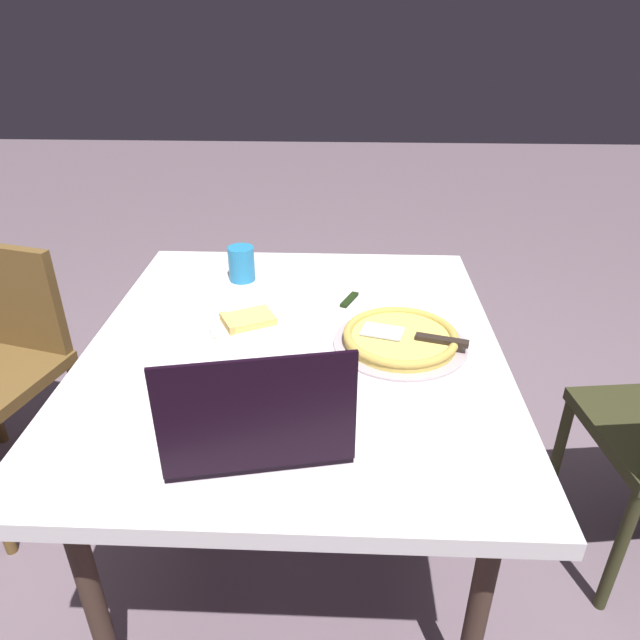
% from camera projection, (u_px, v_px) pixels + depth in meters
% --- Properties ---
extents(ground_plane, '(12.00, 12.00, 0.00)m').
position_uv_depth(ground_plane, '(299.00, 545.00, 1.84)').
color(ground_plane, '#66555F').
extents(dining_table, '(1.21, 1.05, 0.75)m').
position_uv_depth(dining_table, '(295.00, 365.00, 1.51)').
color(dining_table, silver).
rests_on(dining_table, ground_plane).
extents(laptop, '(0.29, 0.39, 0.25)m').
position_uv_depth(laptop, '(257.00, 426.00, 1.10)').
color(laptop, black).
rests_on(laptop, dining_table).
extents(pizza_plate, '(0.22, 0.22, 0.04)m').
position_uv_depth(pizza_plate, '(249.00, 323.00, 1.54)').
color(pizza_plate, white).
rests_on(pizza_plate, dining_table).
extents(pizza_tray, '(0.34, 0.34, 0.04)m').
position_uv_depth(pizza_tray, '(401.00, 338.00, 1.46)').
color(pizza_tray, '#A6959C').
rests_on(pizza_tray, dining_table).
extents(table_knife, '(0.21, 0.11, 0.01)m').
position_uv_depth(table_knife, '(355.00, 294.00, 1.72)').
color(table_knife, silver).
rests_on(table_knife, dining_table).
extents(drink_cup, '(0.08, 0.08, 0.11)m').
position_uv_depth(drink_cup, '(241.00, 263.00, 1.79)').
color(drink_cup, teal).
rests_on(drink_cup, dining_table).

